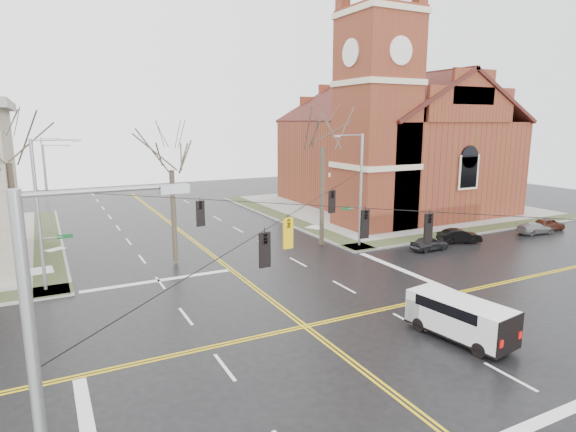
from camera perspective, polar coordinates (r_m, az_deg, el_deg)
name	(u,v)px	position (r m, az deg, el deg)	size (l,w,h in m)	color
ground	(305,326)	(24.79, 2.05, -12.94)	(120.00, 120.00, 0.00)	black
sidewalks	(305,325)	(24.76, 2.05, -12.78)	(80.00, 80.00, 0.17)	gray
road_markings	(305,326)	(24.79, 2.05, -12.93)	(100.00, 100.00, 0.01)	gold
church	(388,136)	(57.17, 11.81, 9.29)	(24.28, 27.48, 27.50)	brown
signal_pole_ne	(359,187)	(38.78, 8.43, 3.41)	(2.75, 0.22, 9.00)	gray
signal_pole_nw	(41,211)	(31.63, -27.21, 0.52)	(2.75, 0.22, 9.00)	gray
span_wires	(306,205)	(22.96, 2.16, 1.32)	(23.02, 23.02, 0.03)	black
traffic_signals	(313,223)	(22.53, 2.98, -0.82)	(8.21, 8.26, 1.30)	black
streetlight_north_a	(48,185)	(48.04, -26.52, 3.26)	(2.30, 0.20, 8.00)	gray
streetlight_north_b	(45,167)	(67.94, -26.86, 5.24)	(2.30, 0.20, 8.00)	gray
cargo_van	(456,315)	(24.56, 19.31, -10.96)	(2.67, 5.28, 1.92)	white
parked_car_a	(429,243)	(39.96, 16.41, -3.13)	(1.31, 3.25, 1.11)	black
parked_car_b	(459,236)	(43.10, 19.64, -2.24)	(1.25, 3.58, 1.18)	black
parked_car_c	(535,228)	(49.33, 27.24, -1.28)	(1.47, 3.61, 1.05)	gray
parked_car_d	(548,224)	(51.25, 28.41, -0.86)	(1.46, 3.62, 1.23)	#3E1B11
tree_nw_far	(8,155)	(34.08, -30.27, 6.26)	(4.00, 4.00, 11.18)	#3E3527
tree_nw_near	(171,164)	(34.69, -13.67, 6.01)	(4.00, 4.00, 9.89)	#3E3527
tree_ne	(323,140)	(38.49, 4.15, 8.93)	(4.00, 4.00, 11.92)	#3E3527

